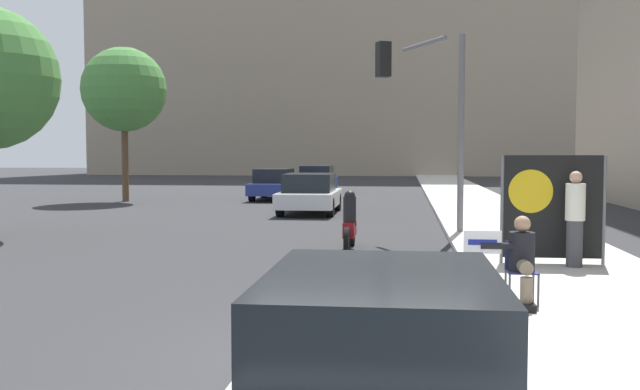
# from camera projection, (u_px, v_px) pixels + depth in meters

# --- Properties ---
(ground_plane) EXTENTS (160.00, 160.00, 0.00)m
(ground_plane) POSITION_uv_depth(u_px,v_px,m) (359.00, 368.00, 7.14)
(ground_plane) COLOR #303033
(sidewalk_curb) EXTENTS (3.40, 90.00, 0.13)m
(sidewalk_curb) POSITION_uv_depth(u_px,v_px,m) (496.00, 221.00, 21.63)
(sidewalk_curb) COLOR beige
(sidewalk_curb) RESTS_ON ground_plane
(building_backdrop_far) EXTENTS (52.00, 12.00, 30.55)m
(building_backdrop_far) POSITION_uv_depth(u_px,v_px,m) (378.00, 10.00, 66.40)
(building_backdrop_far) COLOR gray
(building_backdrop_far) RESTS_ON ground_plane
(seated_protester) EXTENTS (0.98, 0.77, 1.19)m
(seated_protester) POSITION_uv_depth(u_px,v_px,m) (521.00, 258.00, 9.47)
(seated_protester) COLOR #474C56
(seated_protester) RESTS_ON sidewalk_curb
(jogger_on_sidewalk) EXTENTS (0.34, 0.34, 1.70)m
(jogger_on_sidewalk) POSITION_uv_depth(u_px,v_px,m) (575.00, 218.00, 12.57)
(jogger_on_sidewalk) COLOR #424247
(jogger_on_sidewalk) RESTS_ON sidewalk_curb
(pedestrian_behind) EXTENTS (0.34, 0.34, 1.80)m
(pedestrian_behind) POSITION_uv_depth(u_px,v_px,m) (528.00, 203.00, 15.38)
(pedestrian_behind) COLOR #756651
(pedestrian_behind) RESTS_ON sidewalk_curb
(protest_banner) EXTENTS (1.87, 0.06, 1.97)m
(protest_banner) POSITION_uv_depth(u_px,v_px,m) (552.00, 207.00, 12.95)
(protest_banner) COLOR slate
(protest_banner) RESTS_ON sidewalk_curb
(traffic_light_pole) EXTENTS (2.23, 2.00, 4.98)m
(traffic_light_pole) POSITION_uv_depth(u_px,v_px,m) (431.00, 99.00, 17.69)
(traffic_light_pole) COLOR slate
(traffic_light_pole) RESTS_ON sidewalk_curb
(parked_car_curbside) EXTENTS (1.82, 4.15, 1.36)m
(parked_car_curbside) POSITION_uv_depth(u_px,v_px,m) (382.00, 365.00, 4.97)
(parked_car_curbside) COLOR silver
(parked_car_curbside) RESTS_ON ground_plane
(car_on_road_nearest) EXTENTS (1.90, 4.16, 1.39)m
(car_on_road_nearest) POSITION_uv_depth(u_px,v_px,m) (310.00, 193.00, 24.71)
(car_on_road_nearest) COLOR silver
(car_on_road_nearest) RESTS_ON ground_plane
(car_on_road_midblock) EXTENTS (1.73, 4.24, 1.39)m
(car_on_road_midblock) POSITION_uv_depth(u_px,v_px,m) (274.00, 184.00, 31.80)
(car_on_road_midblock) COLOR navy
(car_on_road_midblock) RESTS_ON ground_plane
(car_on_road_distant) EXTENTS (1.77, 4.37, 1.42)m
(car_on_road_distant) POSITION_uv_depth(u_px,v_px,m) (317.00, 179.00, 36.95)
(car_on_road_distant) COLOR navy
(car_on_road_distant) RESTS_ON ground_plane
(motorcycle_on_road) EXTENTS (0.28, 2.22, 1.32)m
(motorcycle_on_road) POSITION_uv_depth(u_px,v_px,m) (350.00, 225.00, 15.51)
(motorcycle_on_road) COLOR maroon
(motorcycle_on_road) RESTS_ON ground_plane
(street_tree_midblock) EXTENTS (3.61, 3.61, 6.60)m
(street_tree_midblock) POSITION_uv_depth(u_px,v_px,m) (124.00, 90.00, 30.43)
(street_tree_midblock) COLOR brown
(street_tree_midblock) RESTS_ON ground_plane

